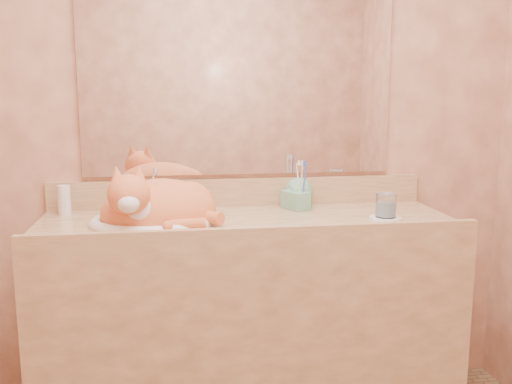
{
  "coord_description": "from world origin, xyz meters",
  "views": [
    {
      "loc": [
        -0.28,
        -1.41,
        1.34
      ],
      "look_at": [
        0.03,
        0.7,
        0.96
      ],
      "focal_mm": 40.0,
      "sensor_mm": 36.0,
      "label": 1
    }
  ],
  "objects": [
    {
      "name": "wall_back",
      "position": [
        0.0,
        1.0,
        1.25
      ],
      "size": [
        2.4,
        0.02,
        2.5
      ],
      "primitive_type": "cube",
      "color": "#9A5D46",
      "rests_on": "ground"
    },
    {
      "name": "lotion_bottle",
      "position": [
        -0.71,
        0.91,
        0.91
      ],
      "size": [
        0.05,
        0.05,
        0.12
      ],
      "primitive_type": "cylinder",
      "color": "silver",
      "rests_on": "vanity_counter"
    },
    {
      "name": "toothbrushes",
      "position": [
        0.24,
        0.86,
        0.97
      ],
      "size": [
        0.03,
        0.03,
        0.21
      ],
      "primitive_type": null,
      "color": "silver",
      "rests_on": "toothbrush_cup"
    },
    {
      "name": "saucer",
      "position": [
        0.52,
        0.64,
        0.85
      ],
      "size": [
        0.12,
        0.12,
        0.01
      ],
      "primitive_type": "cylinder",
      "color": "white",
      "rests_on": "vanity_counter"
    },
    {
      "name": "cat",
      "position": [
        -0.35,
        0.69,
        0.92
      ],
      "size": [
        0.5,
        0.43,
        0.24
      ],
      "primitive_type": null,
      "rotation": [
        0.0,
        0.0,
        0.19
      ],
      "color": "#D35E30",
      "rests_on": "sink_basin"
    },
    {
      "name": "mirror",
      "position": [
        0.0,
        0.99,
        1.39
      ],
      "size": [
        1.3,
        0.02,
        0.8
      ],
      "primitive_type": "cube",
      "color": "white",
      "rests_on": "wall_back"
    },
    {
      "name": "toothbrush_cup",
      "position": [
        0.24,
        0.86,
        0.91
      ],
      "size": [
        0.13,
        0.13,
        0.11
      ],
      "primitive_type": "imported",
      "rotation": [
        0.0,
        0.0,
        -0.1
      ],
      "color": "#6FB18C",
      "rests_on": "vanity_counter"
    },
    {
      "name": "vanity_counter",
      "position": [
        0.0,
        0.72,
        0.42
      ],
      "size": [
        1.6,
        0.55,
        0.85
      ],
      "primitive_type": null,
      "color": "olive",
      "rests_on": "floor"
    },
    {
      "name": "faucet",
      "position": [
        -0.36,
        0.88,
        0.93
      ],
      "size": [
        0.05,
        0.11,
        0.15
      ],
      "primitive_type": null,
      "rotation": [
        0.0,
        0.0,
        0.13
      ],
      "color": "silver",
      "rests_on": "vanity_counter"
    },
    {
      "name": "water_glass",
      "position": [
        0.52,
        0.64,
        0.91
      ],
      "size": [
        0.08,
        0.08,
        0.09
      ],
      "primitive_type": "cylinder",
      "color": "white",
      "rests_on": "saucer"
    },
    {
      "name": "sink_basin",
      "position": [
        -0.36,
        0.7,
        0.92
      ],
      "size": [
        0.52,
        0.46,
        0.14
      ],
      "primitive_type": null,
      "rotation": [
        0.0,
        0.0,
        -0.2
      ],
      "color": "white",
      "rests_on": "vanity_counter"
    },
    {
      "name": "soap_dispenser",
      "position": [
        0.25,
        0.83,
        0.93
      ],
      "size": [
        0.1,
        0.1,
        0.17
      ],
      "primitive_type": "imported",
      "rotation": [
        0.0,
        0.0,
        0.43
      ],
      "color": "#6FB18C",
      "rests_on": "vanity_counter"
    }
  ]
}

